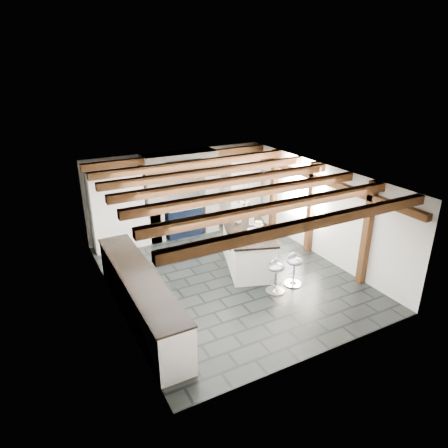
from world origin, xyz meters
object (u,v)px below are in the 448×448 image
kitchen_island (248,248)px  bar_stool_far (276,272)px  range_cooker (182,218)px  bar_stool_near (294,266)px

kitchen_island → bar_stool_far: (-0.06, -1.21, -0.02)m
range_cooker → kitchen_island: (0.60, -2.50, 0.01)m
kitchen_island → range_cooker: bearing=123.2°
kitchen_island → bar_stool_near: bearing=-49.0°
bar_stool_near → kitchen_island: bearing=107.5°
bar_stool_far → range_cooker: bearing=76.0°
range_cooker → bar_stool_far: bearing=-81.7°
bar_stool_near → bar_stool_far: size_ratio=0.98×
bar_stool_near → bar_stool_far: bar_stool_far is taller
bar_stool_near → bar_stool_far: (-0.52, -0.06, 0.01)m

